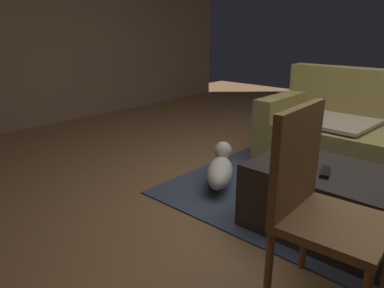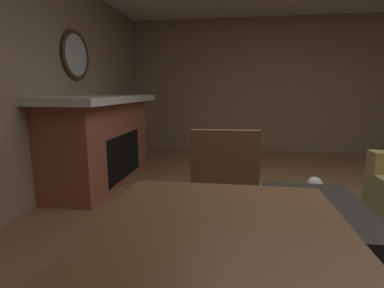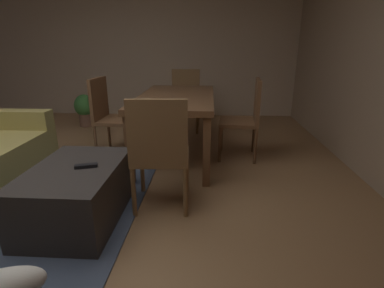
{
  "view_description": "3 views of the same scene",
  "coord_description": "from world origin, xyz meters",
  "px_view_note": "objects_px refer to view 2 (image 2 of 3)",
  "views": [
    {
      "loc": [
        0.85,
        -2.37,
        1.25
      ],
      "look_at": [
        -0.38,
        -1.03,
        0.66
      ],
      "focal_mm": 33.97,
      "sensor_mm": 36.0,
      "label": 1
    },
    {
      "loc": [
        1.97,
        -0.88,
        1.17
      ],
      "look_at": [
        -0.43,
        -1.23,
        0.72
      ],
      "focal_mm": 27.06,
      "sensor_mm": 36.0,
      "label": 2
    },
    {
      "loc": [
        -1.84,
        -1.3,
        1.28
      ],
      "look_at": [
        -0.07,
        -1.19,
        0.69
      ],
      "focal_mm": 27.47,
      "sensor_mm": 36.0,
      "label": 3
    }
  ],
  "objects_px": {
    "fireplace": "(103,139)",
    "dining_chair_west": "(225,198)",
    "small_dog": "(299,196)",
    "ottoman_coffee_table": "(316,236)",
    "round_wall_mirror": "(76,55)",
    "tv_remote": "(304,203)"
  },
  "relations": [
    {
      "from": "dining_chair_west",
      "to": "small_dog",
      "type": "relative_size",
      "value": 1.75
    },
    {
      "from": "tv_remote",
      "to": "dining_chair_west",
      "type": "distance_m",
      "value": 0.55
    },
    {
      "from": "round_wall_mirror",
      "to": "fireplace",
      "type": "bearing_deg",
      "value": 90.0
    },
    {
      "from": "tv_remote",
      "to": "fireplace",
      "type": "bearing_deg",
      "value": -144.83
    },
    {
      "from": "ottoman_coffee_table",
      "to": "small_dog",
      "type": "bearing_deg",
      "value": 174.82
    },
    {
      "from": "round_wall_mirror",
      "to": "small_dog",
      "type": "distance_m",
      "value": 3.04
    },
    {
      "from": "round_wall_mirror",
      "to": "dining_chair_west",
      "type": "xyz_separation_m",
      "value": [
        1.75,
        1.9,
        -1.08
      ]
    },
    {
      "from": "fireplace",
      "to": "round_wall_mirror",
      "type": "relative_size",
      "value": 3.46
    },
    {
      "from": "dining_chair_west",
      "to": "fireplace",
      "type": "bearing_deg",
      "value": -137.25
    },
    {
      "from": "ottoman_coffee_table",
      "to": "small_dog",
      "type": "distance_m",
      "value": 0.91
    },
    {
      "from": "fireplace",
      "to": "round_wall_mirror",
      "type": "height_order",
      "value": "round_wall_mirror"
    },
    {
      "from": "fireplace",
      "to": "dining_chair_west",
      "type": "bearing_deg",
      "value": 42.75
    },
    {
      "from": "fireplace",
      "to": "ottoman_coffee_table",
      "type": "bearing_deg",
      "value": 54.75
    },
    {
      "from": "fireplace",
      "to": "dining_chair_west",
      "type": "height_order",
      "value": "fireplace"
    },
    {
      "from": "round_wall_mirror",
      "to": "ottoman_coffee_table",
      "type": "distance_m",
      "value": 3.27
    },
    {
      "from": "fireplace",
      "to": "ottoman_coffee_table",
      "type": "relative_size",
      "value": 2.23
    },
    {
      "from": "ottoman_coffee_table",
      "to": "dining_chair_west",
      "type": "relative_size",
      "value": 1.01
    },
    {
      "from": "fireplace",
      "to": "tv_remote",
      "type": "height_order",
      "value": "fireplace"
    },
    {
      "from": "dining_chair_west",
      "to": "small_dog",
      "type": "height_order",
      "value": "dining_chair_west"
    },
    {
      "from": "tv_remote",
      "to": "small_dog",
      "type": "height_order",
      "value": "tv_remote"
    },
    {
      "from": "fireplace",
      "to": "dining_chair_west",
      "type": "xyz_separation_m",
      "value": [
        1.75,
        1.62,
        -0.04
      ]
    },
    {
      "from": "ottoman_coffee_table",
      "to": "tv_remote",
      "type": "height_order",
      "value": "tv_remote"
    }
  ]
}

